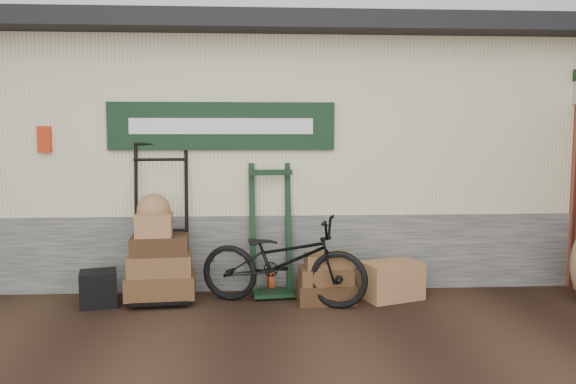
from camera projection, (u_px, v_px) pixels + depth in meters
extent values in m
plane|color=black|center=(248.00, 317.00, 5.71)|extent=(80.00, 80.00, 0.00)
cube|color=#4C4C47|center=(250.00, 229.00, 8.39)|extent=(14.00, 3.54, 0.90)
cube|color=beige|center=(250.00, 128.00, 8.24)|extent=(14.00, 3.50, 2.10)
cube|color=black|center=(249.00, 47.00, 7.97)|extent=(14.40, 4.10, 0.20)
cube|color=black|center=(222.00, 126.00, 6.46)|extent=(2.60, 0.06, 0.55)
cube|color=white|center=(222.00, 126.00, 6.42)|extent=(2.10, 0.01, 0.18)
cube|color=red|center=(45.00, 139.00, 6.36)|extent=(0.14, 0.10, 0.30)
cube|color=brown|center=(391.00, 280.00, 6.35)|extent=(0.75, 0.61, 0.42)
cube|color=black|center=(99.00, 289.00, 6.08)|extent=(0.45, 0.41, 0.38)
imported|color=black|center=(283.00, 256.00, 6.11)|extent=(1.17, 1.97, 1.08)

